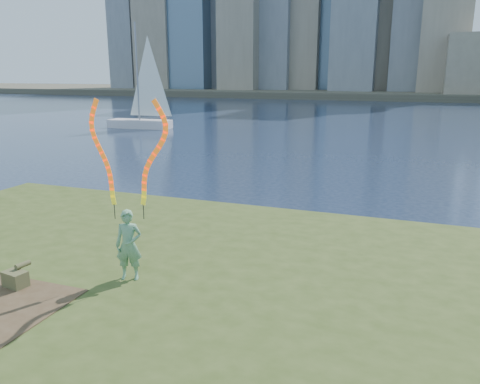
% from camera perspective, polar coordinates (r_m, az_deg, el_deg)
% --- Properties ---
extents(ground, '(320.00, 320.00, 0.00)m').
position_cam_1_polar(ground, '(10.67, -9.33, -12.32)').
color(ground, '#17233B').
rests_on(ground, ground).
extents(grassy_knoll, '(20.00, 18.00, 0.80)m').
position_cam_1_polar(grassy_knoll, '(8.84, -17.00, -16.32)').
color(grassy_knoll, '#384819').
rests_on(grassy_knoll, ground).
extents(far_shore, '(320.00, 40.00, 1.20)m').
position_cam_1_polar(far_shore, '(103.44, 17.79, 11.43)').
color(far_shore, '#4B4637').
rests_on(far_shore, ground).
extents(woman_with_ribbons, '(1.87, 0.66, 3.82)m').
position_cam_1_polar(woman_with_ribbons, '(9.19, -13.57, -1.77)').
color(woman_with_ribbons, '#1A6F2A').
rests_on(woman_with_ribbons, grassy_knoll).
extents(canvas_bag, '(0.49, 0.55, 0.42)m').
position_cam_1_polar(canvas_bag, '(9.96, -25.64, -9.47)').
color(canvas_bag, '#4A4F2C').
rests_on(canvas_bag, grassy_knoll).
extents(sailboat, '(5.90, 2.09, 8.89)m').
position_cam_1_polar(sailboat, '(42.09, -11.83, 9.70)').
color(sailboat, silver).
rests_on(sailboat, ground).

